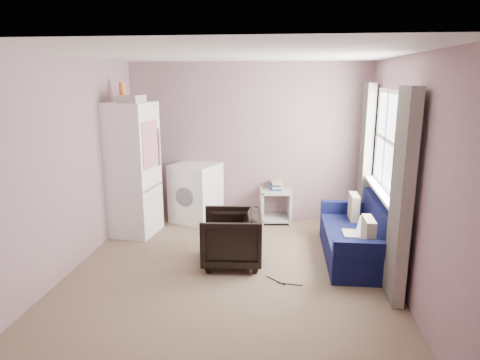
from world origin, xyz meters
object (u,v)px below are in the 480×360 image
object	(u,v)px
side_table	(275,203)
armchair	(231,235)
fridge	(131,168)
washing_machine	(196,191)
sofa	(360,238)

from	to	relation	value
side_table	armchair	bearing A→B (deg)	-106.02
armchair	fridge	distance (m)	1.94
washing_machine	sofa	world-z (taller)	washing_machine
side_table	sofa	xyz separation A→B (m)	(1.12, -1.33, -0.04)
armchair	washing_machine	xyz separation A→B (m)	(-0.79, 1.59, 0.12)
fridge	washing_machine	size ratio (longest dim) A/B	2.36
washing_machine	side_table	xyz separation A→B (m)	(1.27, 0.09, -0.17)
armchair	fridge	world-z (taller)	fridge
fridge	sofa	size ratio (longest dim) A/B	1.31
washing_machine	fridge	bearing A→B (deg)	-120.59
armchair	side_table	world-z (taller)	armchair
fridge	side_table	bearing A→B (deg)	26.89
armchair	side_table	xyz separation A→B (m)	(0.48, 1.68, -0.06)
fridge	side_table	distance (m)	2.31
fridge	washing_machine	xyz separation A→B (m)	(0.80, 0.66, -0.49)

